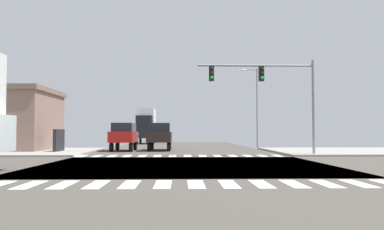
{
  "coord_description": "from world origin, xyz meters",
  "views": [
    {
      "loc": [
        -0.22,
        -19.6,
        1.58
      ],
      "look_at": [
        0.6,
        9.17,
        2.81
      ],
      "focal_mm": 37.69,
      "sensor_mm": 36.0,
      "label": 1
    }
  ],
  "objects_px": {
    "street_lamp": "(255,100)",
    "pickup_farside_1": "(160,135)",
    "traffic_signal_mast": "(268,84)",
    "suv_queued_1": "(124,134)",
    "box_truck_middle_2": "(146,125)"
  },
  "relations": [
    {
      "from": "box_truck_middle_2",
      "to": "pickup_farside_1",
      "type": "bearing_deg",
      "value": 98.16
    },
    {
      "from": "traffic_signal_mast",
      "to": "suv_queued_1",
      "type": "distance_m",
      "value": 13.4
    },
    {
      "from": "street_lamp",
      "to": "pickup_farside_1",
      "type": "distance_m",
      "value": 11.88
    },
    {
      "from": "street_lamp",
      "to": "pickup_farside_1",
      "type": "bearing_deg",
      "value": -146.22
    },
    {
      "from": "traffic_signal_mast",
      "to": "pickup_farside_1",
      "type": "relative_size",
      "value": 1.56
    },
    {
      "from": "traffic_signal_mast",
      "to": "street_lamp",
      "type": "xyz_separation_m",
      "value": [
        1.76,
        14.24,
        0.01
      ]
    },
    {
      "from": "box_truck_middle_2",
      "to": "suv_queued_1",
      "type": "bearing_deg",
      "value": 90.0
    },
    {
      "from": "traffic_signal_mast",
      "to": "street_lamp",
      "type": "distance_m",
      "value": 14.35
    },
    {
      "from": "pickup_farside_1",
      "to": "suv_queued_1",
      "type": "xyz_separation_m",
      "value": [
        -3.0,
        -0.58,
        0.1
      ]
    },
    {
      "from": "pickup_farside_1",
      "to": "suv_queued_1",
      "type": "height_order",
      "value": "pickup_farside_1"
    },
    {
      "from": "traffic_signal_mast",
      "to": "suv_queued_1",
      "type": "relative_size",
      "value": 1.73
    },
    {
      "from": "street_lamp",
      "to": "box_truck_middle_2",
      "type": "distance_m",
      "value": 19.33
    },
    {
      "from": "street_lamp",
      "to": "box_truck_middle_2",
      "type": "height_order",
      "value": "street_lamp"
    },
    {
      "from": "pickup_farside_1",
      "to": "traffic_signal_mast",
      "type": "bearing_deg",
      "value": 133.96
    },
    {
      "from": "traffic_signal_mast",
      "to": "street_lamp",
      "type": "height_order",
      "value": "street_lamp"
    }
  ]
}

